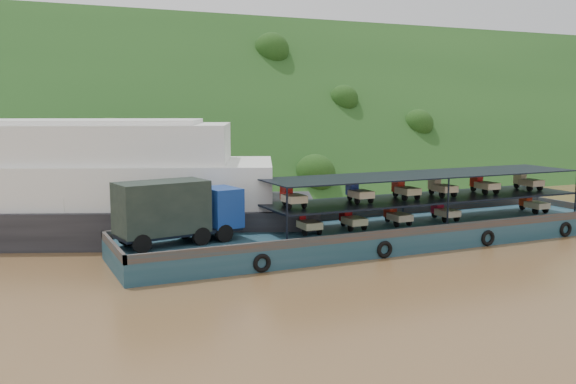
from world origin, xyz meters
name	(u,v)px	position (x,y,z in m)	size (l,w,h in m)	color
ground	(334,243)	(0.00, 0.00, 0.00)	(160.00, 160.00, 0.00)	brown
hillside	(186,184)	(0.00, 36.00, 0.00)	(140.00, 28.00, 28.00)	#183A15
cargo_barge	(360,228)	(1.08, -1.51, 1.22)	(35.00, 7.18, 4.91)	#133744
passenger_ferry	(24,187)	(-18.61, 10.83, 3.55)	(41.26, 24.76, 8.19)	black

